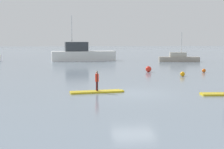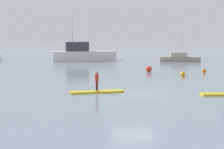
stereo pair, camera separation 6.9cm
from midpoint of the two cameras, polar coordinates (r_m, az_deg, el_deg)
ground_plane at (r=19.39m, az=3.83°, el=-3.24°), size 240.00×240.00×0.00m
paddleboard_near at (r=19.63m, az=-2.51°, el=-2.97°), size 3.24×1.08×0.10m
paddler_child_solo at (r=19.52m, az=-2.51°, el=-0.93°), size 0.23×0.40×1.22m
fishing_boat_white_large at (r=47.80m, az=-5.06°, el=3.55°), size 9.15×3.23×6.43m
motor_boat_small_navy at (r=46.79m, az=11.53°, el=2.77°), size 5.65×2.36×4.02m
mooring_buoy_near at (r=31.79m, az=6.40°, el=0.93°), size 0.56×0.56×0.56m
mooring_buoy_mid at (r=32.33m, az=15.62°, el=0.65°), size 0.36×0.36×0.36m
mooring_buoy_far at (r=28.60m, az=12.14°, el=0.09°), size 0.40×0.40×0.40m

